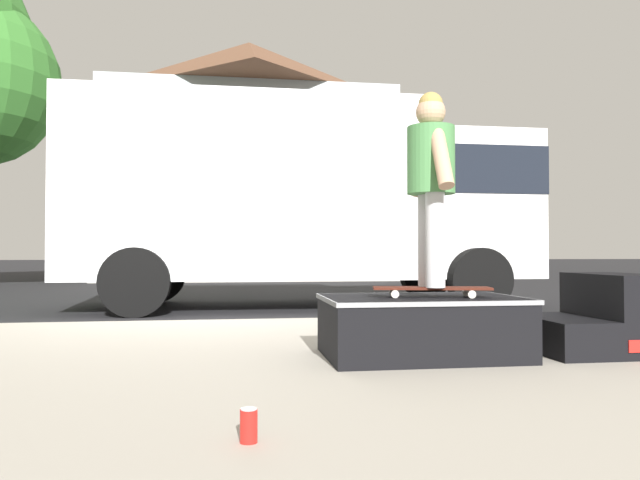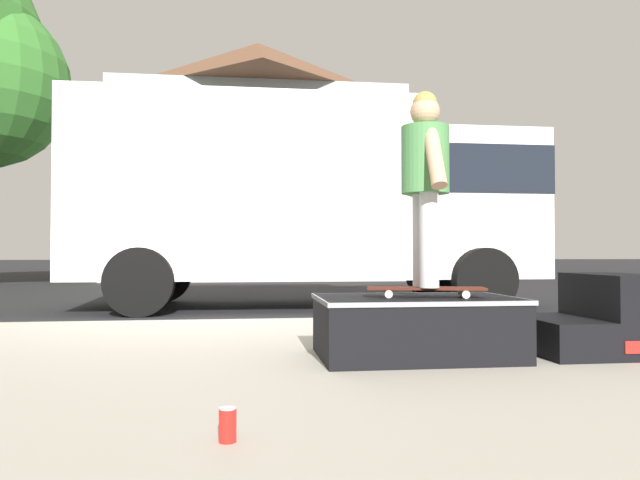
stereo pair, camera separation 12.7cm
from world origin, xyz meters
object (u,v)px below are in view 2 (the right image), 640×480
at_px(skater_kid, 425,172).
at_px(box_truck, 310,197).
at_px(skate_box, 415,325).
at_px(skateboard, 426,289).
at_px(kicker_ramp, 597,320).
at_px(soda_can_b, 228,425).

bearing_deg(skater_kid, box_truck, 92.14).
distance_m(skate_box, skater_kid, 1.04).
xyz_separation_m(skate_box, skater_kid, (0.05, -0.06, 1.03)).
bearing_deg(skateboard, box_truck, 92.14).
bearing_deg(kicker_ramp, skateboard, -177.41).
relative_size(skate_box, skateboard, 1.64).
distance_m(skateboard, box_truck, 5.36).
bearing_deg(kicker_ramp, skate_box, 179.98).
height_order(kicker_ramp, skater_kid, skater_kid).
xyz_separation_m(kicker_ramp, box_truck, (-1.46, 5.19, 1.35)).
bearing_deg(soda_can_b, skate_box, 53.68).
height_order(skateboard, skater_kid, skater_kid).
relative_size(kicker_ramp, skateboard, 1.04).
bearing_deg(skateboard, skater_kid, -116.57).
bearing_deg(skateboard, skate_box, 133.10).
bearing_deg(soda_can_b, box_truck, 81.12).
bearing_deg(soda_can_b, skateboard, 51.48).
distance_m(kicker_ramp, skater_kid, 1.63).
xyz_separation_m(skate_box, soda_can_b, (-1.21, -1.64, -0.15)).
xyz_separation_m(skateboard, box_truck, (-0.20, 5.24, 1.12)).
xyz_separation_m(skate_box, skateboard, (0.05, -0.06, 0.25)).
bearing_deg(kicker_ramp, box_truck, 105.74).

